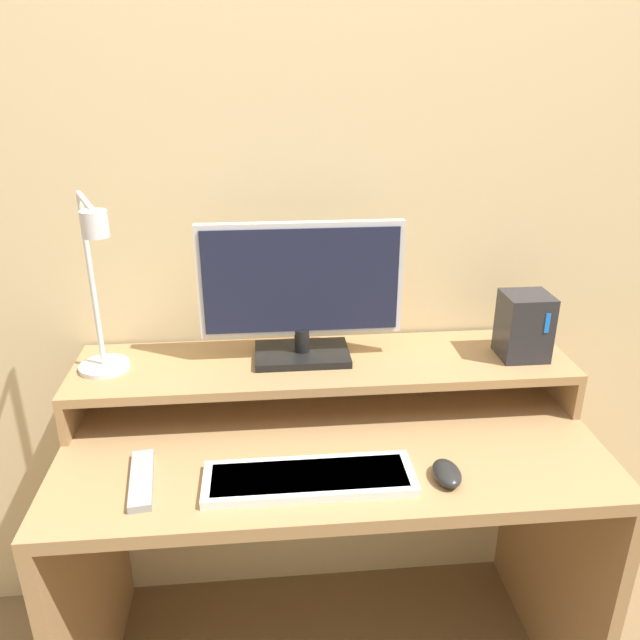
{
  "coord_description": "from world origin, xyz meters",
  "views": [
    {
      "loc": [
        -0.14,
        -0.9,
        1.5
      ],
      "look_at": [
        -0.02,
        0.32,
        0.98
      ],
      "focal_mm": 35.0,
      "sensor_mm": 36.0,
      "label": 1
    }
  ],
  "objects_px": {
    "keyboard": "(309,478)",
    "remote_control": "(142,480)",
    "desk_lamp": "(98,299)",
    "router_dock": "(524,326)",
    "mouse": "(447,473)",
    "monitor": "(301,291)"
  },
  "relations": [
    {
      "from": "keyboard",
      "to": "remote_control",
      "type": "distance_m",
      "value": 0.34
    },
    {
      "from": "desk_lamp",
      "to": "router_dock",
      "type": "relative_size",
      "value": 2.6
    },
    {
      "from": "desk_lamp",
      "to": "router_dock",
      "type": "height_order",
      "value": "desk_lamp"
    },
    {
      "from": "keyboard",
      "to": "mouse",
      "type": "distance_m",
      "value": 0.28
    },
    {
      "from": "mouse",
      "to": "remote_control",
      "type": "xyz_separation_m",
      "value": [
        -0.61,
        0.05,
        -0.01
      ]
    },
    {
      "from": "monitor",
      "to": "remote_control",
      "type": "distance_m",
      "value": 0.54
    },
    {
      "from": "router_dock",
      "to": "remote_control",
      "type": "relative_size",
      "value": 0.84
    },
    {
      "from": "remote_control",
      "to": "mouse",
      "type": "bearing_deg",
      "value": -4.37
    },
    {
      "from": "monitor",
      "to": "desk_lamp",
      "type": "relative_size",
      "value": 1.14
    },
    {
      "from": "keyboard",
      "to": "remote_control",
      "type": "height_order",
      "value": "keyboard"
    },
    {
      "from": "monitor",
      "to": "keyboard",
      "type": "bearing_deg",
      "value": -91.57
    },
    {
      "from": "monitor",
      "to": "desk_lamp",
      "type": "distance_m",
      "value": 0.45
    },
    {
      "from": "desk_lamp",
      "to": "router_dock",
      "type": "xyz_separation_m",
      "value": [
        0.97,
        0.04,
        -0.12
      ]
    },
    {
      "from": "router_dock",
      "to": "remote_control",
      "type": "bearing_deg",
      "value": -163.26
    },
    {
      "from": "monitor",
      "to": "mouse",
      "type": "relative_size",
      "value": 5.25
    },
    {
      "from": "monitor",
      "to": "router_dock",
      "type": "distance_m",
      "value": 0.54
    },
    {
      "from": "keyboard",
      "to": "mouse",
      "type": "height_order",
      "value": "mouse"
    },
    {
      "from": "mouse",
      "to": "keyboard",
      "type": "bearing_deg",
      "value": 176.48
    },
    {
      "from": "desk_lamp",
      "to": "keyboard",
      "type": "bearing_deg",
      "value": -30.52
    },
    {
      "from": "keyboard",
      "to": "mouse",
      "type": "bearing_deg",
      "value": -3.52
    },
    {
      "from": "desk_lamp",
      "to": "remote_control",
      "type": "xyz_separation_m",
      "value": [
        0.1,
        -0.22,
        -0.31
      ]
    },
    {
      "from": "router_dock",
      "to": "keyboard",
      "type": "bearing_deg",
      "value": -151.54
    }
  ]
}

